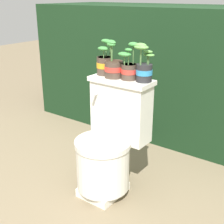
# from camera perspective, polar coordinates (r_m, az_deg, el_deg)

# --- Properties ---
(ground_plane) EXTENTS (12.00, 12.00, 0.00)m
(ground_plane) POSITION_cam_1_polar(r_m,az_deg,el_deg) (2.29, -2.83, -13.13)
(ground_plane) COLOR #75664C
(hedge_backdrop) EXTENTS (2.85, 0.93, 1.18)m
(hedge_backdrop) POSITION_cam_1_polar(r_m,az_deg,el_deg) (3.07, 12.13, 7.39)
(hedge_backdrop) COLOR black
(hedge_backdrop) RESTS_ON ground
(toilet) EXTENTS (0.43, 0.48, 0.77)m
(toilet) POSITION_cam_1_polar(r_m,az_deg,el_deg) (2.09, -0.40, -5.85)
(toilet) COLOR silver
(toilet) RESTS_ON ground
(potted_plant_left) EXTENTS (0.13, 0.12, 0.23)m
(potted_plant_left) POSITION_cam_1_polar(r_m,az_deg,el_deg) (2.11, -1.28, 9.16)
(potted_plant_left) COLOR #47382D
(potted_plant_left) RESTS_ON toilet
(potted_plant_midleft) EXTENTS (0.12, 0.12, 0.24)m
(potted_plant_midleft) POSITION_cam_1_polar(r_m,az_deg,el_deg) (2.04, 0.30, 8.18)
(potted_plant_midleft) COLOR #47382D
(potted_plant_midleft) RESTS_ON toilet
(potted_plant_middle) EXTENTS (0.11, 0.13, 0.24)m
(potted_plant_middle) POSITION_cam_1_polar(r_m,az_deg,el_deg) (1.99, 3.10, 8.13)
(potted_plant_middle) COLOR #47382D
(potted_plant_middle) RESTS_ON toilet
(potted_plant_midright) EXTENTS (0.11, 0.12, 0.24)m
(potted_plant_midright) POSITION_cam_1_polar(r_m,az_deg,el_deg) (1.94, 5.86, 8.15)
(potted_plant_midright) COLOR #262628
(potted_plant_midright) RESTS_ON toilet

